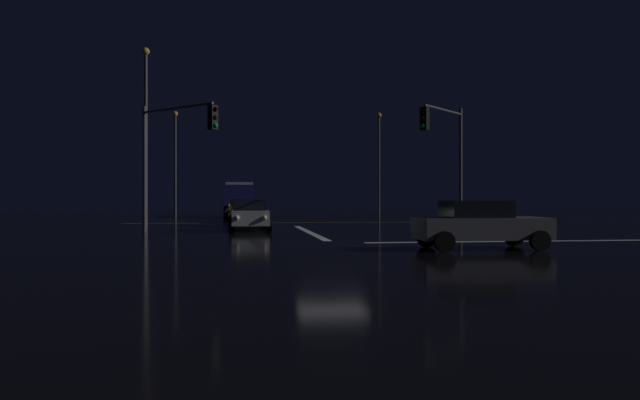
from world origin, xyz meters
TOP-DOWN VIEW (x-y plane):
  - ground at (0.00, 0.00)m, footprint 120.00×120.00m
  - stop_line_north at (0.00, 7.45)m, footprint 0.35×12.68m
  - centre_line_ns at (0.00, 19.05)m, footprint 22.00×0.15m
  - crosswalk_bar_east at (7.55, 0.00)m, footprint 12.68×0.40m
  - sedan_white at (-2.82, 9.12)m, footprint 2.02×4.33m
  - sedan_green at (-2.96, 14.37)m, footprint 2.02×4.33m
  - sedan_black at (-2.96, 20.66)m, footprint 2.02×4.33m
  - sedan_orange at (-3.26, 26.22)m, footprint 2.02×4.33m
  - box_truck at (-3.32, 33.01)m, footprint 2.68×8.28m
  - sedan_gray_crossing at (4.35, -3.17)m, footprint 4.33×2.02m
  - traffic_signal_ne at (6.66, 6.66)m, footprint 3.09×3.09m
  - traffic_signal_nw at (-6.38, 6.38)m, footprint 3.67×3.67m
  - streetlamp_right_far at (8.55, 29.05)m, footprint 0.44×0.44m
  - streetlamp_left_far at (-8.55, 29.05)m, footprint 0.44×0.44m
  - streetlamp_left_near at (-8.55, 13.05)m, footprint 0.44×0.44m

SIDE VIEW (x-z plane):
  - ground at x=0.00m, z-range -0.10..0.00m
  - stop_line_north at x=0.00m, z-range 0.00..0.01m
  - centre_line_ns at x=0.00m, z-range 0.00..0.01m
  - crosswalk_bar_east at x=7.55m, z-range 0.00..0.01m
  - sedan_white at x=-2.82m, z-range 0.02..1.59m
  - sedan_green at x=-2.96m, z-range 0.02..1.59m
  - sedan_black at x=-2.96m, z-range 0.02..1.59m
  - sedan_orange at x=-3.26m, z-range 0.02..1.59m
  - sedan_gray_crossing at x=4.35m, z-range 0.02..1.59m
  - box_truck at x=-3.32m, z-range 0.17..3.25m
  - traffic_signal_nw at x=-6.38m, z-range 1.19..7.23m
  - traffic_signal_ne at x=6.66m, z-range 1.17..7.41m
  - streetlamp_left_far at x=-8.55m, z-range 0.69..9.49m
  - streetlamp_right_far at x=8.55m, z-range 0.69..9.69m
  - streetlamp_left_near at x=-8.55m, z-range 0.71..10.79m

